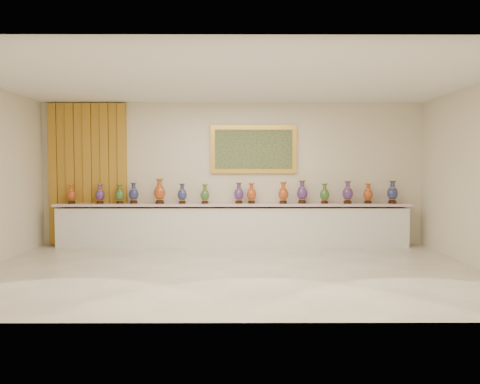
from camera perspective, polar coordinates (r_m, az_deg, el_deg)
The scene contains 18 objects.
ground at distance 7.54m, azimuth -1.11°, elevation -9.57°, with size 8.00×8.00×0.00m, color beige.
room at distance 10.13m, azimuth -15.04°, elevation 2.58°, with size 8.00×8.00×8.00m.
counter at distance 9.70m, azimuth -0.91°, elevation -4.13°, with size 7.28×0.48×0.90m.
vase_0 at distance 10.21m, azimuth -19.87°, elevation -0.33°, with size 0.23×0.23×0.40m.
vase_1 at distance 10.02m, azimuth -16.70°, elevation -0.32°, with size 0.24×0.24×0.41m.
vase_2 at distance 9.94m, azimuth -14.44°, elevation -0.35°, with size 0.21×0.21×0.39m.
vase_3 at distance 9.89m, azimuth -12.83°, elevation -0.23°, with size 0.25×0.25×0.43m.
vase_4 at distance 9.72m, azimuth -9.77°, elevation -0.05°, with size 0.26×0.26×0.52m.
vase_5 at distance 9.66m, azimuth -7.06°, elevation -0.31°, with size 0.26×0.26×0.42m.
vase_6 at distance 9.62m, azimuth -4.30°, elevation -0.34°, with size 0.20×0.20×0.40m.
vase_7 at distance 9.64m, azimuth -0.15°, elevation -0.24°, with size 0.24×0.24×0.43m.
vase_8 at distance 9.66m, azimuth 1.41°, elevation -0.27°, with size 0.22×0.22×0.42m.
vase_9 at distance 9.63m, azimuth 5.29°, elevation -0.23°, with size 0.21×0.21×0.45m.
vase_10 at distance 9.75m, azimuth 7.59°, elevation -0.12°, with size 0.26×0.26×0.48m.
vase_11 at distance 9.79m, azimuth 10.27°, elevation -0.29°, with size 0.26×0.26×0.42m.
vase_12 at distance 9.86m, azimuth 12.98°, elevation -0.15°, with size 0.28×0.28×0.47m.
vase_13 at distance 10.02m, azimuth 15.35°, elevation -0.26°, with size 0.26×0.26×0.42m.
vase_14 at distance 10.14m, azimuth 18.09°, elevation -0.13°, with size 0.25×0.25×0.48m.
Camera 1 is at (0.12, -7.36, 1.64)m, focal length 35.00 mm.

